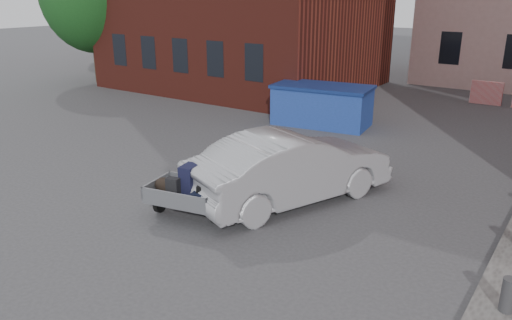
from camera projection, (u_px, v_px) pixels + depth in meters
The scene contains 5 objects.
ground at pixel (232, 204), 11.63m from camera, with size 120.00×120.00×0.00m, color #38383A.
far_building at pixel (199, 1), 38.26m from camera, with size 6.00×6.00×8.00m, color maroon.
trailer at pixel (187, 191), 10.78m from camera, with size 1.78×1.93×1.20m.
dumpster at pixel (322, 105), 18.33m from camera, with size 3.74×2.29×1.48m.
silver_car at pixel (291, 167), 11.61m from camera, with size 1.75×5.01×1.65m, color #999AA0.
Camera 1 is at (6.57, -8.44, 4.72)m, focal length 35.00 mm.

